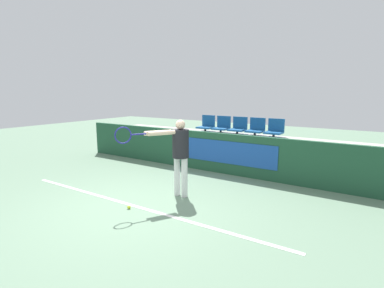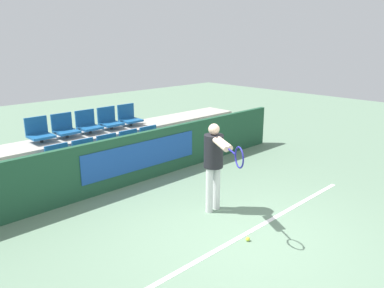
{
  "view_description": "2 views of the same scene",
  "coord_description": "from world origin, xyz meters",
  "px_view_note": "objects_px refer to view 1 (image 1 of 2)",
  "views": [
    {
      "loc": [
        3.91,
        -3.96,
        2.19
      ],
      "look_at": [
        -0.04,
        2.05,
        0.91
      ],
      "focal_mm": 28.0,
      "sensor_mm": 36.0,
      "label": 1
    },
    {
      "loc": [
        -4.2,
        -3.27,
        3.03
      ],
      "look_at": [
        0.43,
        1.54,
        1.12
      ],
      "focal_mm": 35.0,
      "sensor_mm": 36.0,
      "label": 2
    }
  ],
  "objects_px": {
    "stadium_chair_2": "(225,145)",
    "stadium_chair_8": "(256,128)",
    "tennis_ball": "(129,207)",
    "tennis_player": "(178,150)",
    "stadium_chair_9": "(275,130)",
    "stadium_chair_0": "(191,141)",
    "stadium_chair_3": "(243,147)",
    "stadium_chair_1": "(207,143)",
    "stadium_chair_6": "(222,126)",
    "stadium_chair_5": "(207,125)",
    "stadium_chair_7": "(238,127)",
    "stadium_chair_4": "(263,149)"
  },
  "relations": [
    {
      "from": "stadium_chair_4",
      "to": "stadium_chair_5",
      "type": "height_order",
      "value": "stadium_chair_5"
    },
    {
      "from": "tennis_player",
      "to": "stadium_chair_3",
      "type": "bearing_deg",
      "value": 114.8
    },
    {
      "from": "stadium_chair_9",
      "to": "tennis_player",
      "type": "distance_m",
      "value": 3.82
    },
    {
      "from": "stadium_chair_5",
      "to": "stadium_chair_6",
      "type": "relative_size",
      "value": 1.0
    },
    {
      "from": "stadium_chair_2",
      "to": "stadium_chair_5",
      "type": "relative_size",
      "value": 1.0
    },
    {
      "from": "stadium_chair_7",
      "to": "stadium_chair_9",
      "type": "distance_m",
      "value": 1.16
    },
    {
      "from": "stadium_chair_1",
      "to": "stadium_chair_6",
      "type": "height_order",
      "value": "stadium_chair_6"
    },
    {
      "from": "stadium_chair_8",
      "to": "tennis_player",
      "type": "height_order",
      "value": "tennis_player"
    },
    {
      "from": "stadium_chair_4",
      "to": "tennis_ball",
      "type": "xyz_separation_m",
      "value": [
        -1.17,
        -3.87,
        -0.61
      ]
    },
    {
      "from": "stadium_chair_1",
      "to": "stadium_chair_3",
      "type": "height_order",
      "value": "same"
    },
    {
      "from": "stadium_chair_3",
      "to": "stadium_chair_4",
      "type": "bearing_deg",
      "value": 0.0
    },
    {
      "from": "stadium_chair_6",
      "to": "tennis_player",
      "type": "distance_m",
      "value": 3.85
    },
    {
      "from": "stadium_chair_0",
      "to": "stadium_chair_6",
      "type": "bearing_deg",
      "value": 57.84
    },
    {
      "from": "stadium_chair_3",
      "to": "stadium_chair_8",
      "type": "distance_m",
      "value": 1.02
    },
    {
      "from": "stadium_chair_3",
      "to": "stadium_chair_4",
      "type": "xyz_separation_m",
      "value": [
        0.58,
        0.0,
        0.0
      ]
    },
    {
      "from": "stadium_chair_0",
      "to": "stadium_chair_4",
      "type": "height_order",
      "value": "same"
    },
    {
      "from": "stadium_chair_5",
      "to": "tennis_ball",
      "type": "height_order",
      "value": "stadium_chair_5"
    },
    {
      "from": "stadium_chair_1",
      "to": "stadium_chair_6",
      "type": "distance_m",
      "value": 1.02
    },
    {
      "from": "stadium_chair_9",
      "to": "tennis_player",
      "type": "relative_size",
      "value": 0.33
    },
    {
      "from": "stadium_chair_7",
      "to": "stadium_chair_8",
      "type": "xyz_separation_m",
      "value": [
        0.58,
        0.0,
        0.0
      ]
    },
    {
      "from": "stadium_chair_2",
      "to": "stadium_chair_9",
      "type": "relative_size",
      "value": 1.0
    },
    {
      "from": "stadium_chair_4",
      "to": "stadium_chair_5",
      "type": "bearing_deg",
      "value": 158.31
    },
    {
      "from": "stadium_chair_4",
      "to": "tennis_ball",
      "type": "relative_size",
      "value": 8.03
    },
    {
      "from": "tennis_ball",
      "to": "tennis_player",
      "type": "bearing_deg",
      "value": 70.66
    },
    {
      "from": "stadium_chair_6",
      "to": "tennis_ball",
      "type": "height_order",
      "value": "stadium_chair_6"
    },
    {
      "from": "stadium_chair_1",
      "to": "stadium_chair_5",
      "type": "relative_size",
      "value": 1.0
    },
    {
      "from": "stadium_chair_7",
      "to": "tennis_ball",
      "type": "relative_size",
      "value": 8.03
    },
    {
      "from": "stadium_chair_1",
      "to": "stadium_chair_3",
      "type": "relative_size",
      "value": 1.0
    },
    {
      "from": "stadium_chair_8",
      "to": "stadium_chair_2",
      "type": "bearing_deg",
      "value": -122.16
    },
    {
      "from": "stadium_chair_0",
      "to": "stadium_chair_7",
      "type": "height_order",
      "value": "stadium_chair_7"
    },
    {
      "from": "stadium_chair_6",
      "to": "stadium_chair_7",
      "type": "bearing_deg",
      "value": 0.0
    },
    {
      "from": "stadium_chair_7",
      "to": "stadium_chair_2",
      "type": "bearing_deg",
      "value": -90.0
    },
    {
      "from": "stadium_chair_2",
      "to": "tennis_player",
      "type": "relative_size",
      "value": 0.33
    },
    {
      "from": "stadium_chair_6",
      "to": "stadium_chair_8",
      "type": "height_order",
      "value": "same"
    },
    {
      "from": "stadium_chair_0",
      "to": "stadium_chair_3",
      "type": "relative_size",
      "value": 1.0
    },
    {
      "from": "stadium_chair_5",
      "to": "tennis_player",
      "type": "bearing_deg",
      "value": -67.79
    },
    {
      "from": "stadium_chair_2",
      "to": "tennis_player",
      "type": "distance_m",
      "value": 2.86
    },
    {
      "from": "stadium_chair_1",
      "to": "stadium_chair_5",
      "type": "xyz_separation_m",
      "value": [
        -0.58,
        0.92,
        0.43
      ]
    },
    {
      "from": "stadium_chair_4",
      "to": "stadium_chair_6",
      "type": "height_order",
      "value": "stadium_chair_6"
    },
    {
      "from": "stadium_chair_3",
      "to": "stadium_chair_4",
      "type": "height_order",
      "value": "same"
    },
    {
      "from": "stadium_chair_7",
      "to": "stadium_chair_8",
      "type": "distance_m",
      "value": 0.58
    },
    {
      "from": "stadium_chair_2",
      "to": "stadium_chair_8",
      "type": "xyz_separation_m",
      "value": [
        0.58,
        0.92,
        0.43
      ]
    },
    {
      "from": "stadium_chair_5",
      "to": "tennis_player",
      "type": "relative_size",
      "value": 0.33
    },
    {
      "from": "stadium_chair_4",
      "to": "stadium_chair_0",
      "type": "bearing_deg",
      "value": 180.0
    },
    {
      "from": "stadium_chair_0",
      "to": "stadium_chair_3",
      "type": "xyz_separation_m",
      "value": [
        1.74,
        0.0,
        0.0
      ]
    },
    {
      "from": "stadium_chair_1",
      "to": "stadium_chair_8",
      "type": "distance_m",
      "value": 1.54
    },
    {
      "from": "stadium_chair_2",
      "to": "stadium_chair_9",
      "type": "distance_m",
      "value": 1.54
    },
    {
      "from": "stadium_chair_0",
      "to": "stadium_chair_9",
      "type": "height_order",
      "value": "stadium_chair_9"
    },
    {
      "from": "stadium_chair_0",
      "to": "stadium_chair_1",
      "type": "height_order",
      "value": "same"
    },
    {
      "from": "stadium_chair_3",
      "to": "stadium_chair_7",
      "type": "bearing_deg",
      "value": 122.16
    }
  ]
}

